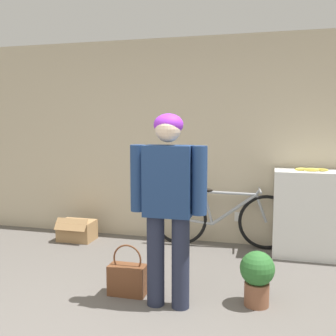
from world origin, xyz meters
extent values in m
cube|color=beige|center=(0.00, 2.94, 1.30)|extent=(8.00, 0.06, 2.60)
cube|color=white|center=(0.55, 2.91, 0.35)|extent=(0.08, 0.01, 0.12)
cube|color=white|center=(1.52, 2.66, 0.50)|extent=(1.07, 0.46, 0.99)
cylinder|color=#23283D|center=(0.03, 1.04, 0.39)|extent=(0.15, 0.15, 0.77)
cylinder|color=#23283D|center=(0.24, 1.04, 0.39)|extent=(0.15, 0.15, 0.77)
cube|color=navy|center=(0.13, 1.04, 1.07)|extent=(0.39, 0.20, 0.58)
cylinder|color=navy|center=(-0.13, 1.04, 1.08)|extent=(0.13, 0.13, 0.55)
cylinder|color=navy|center=(0.39, 1.04, 1.08)|extent=(0.13, 0.13, 0.55)
sphere|color=beige|center=(0.13, 1.04, 1.48)|extent=(0.21, 0.21, 0.21)
ellipsoid|color=purple|center=(0.13, 1.05, 1.52)|extent=(0.24, 0.22, 0.18)
torus|color=black|center=(-0.14, 2.68, 0.34)|extent=(0.67, 0.10, 0.67)
torus|color=black|center=(0.90, 2.78, 0.34)|extent=(0.67, 0.10, 0.67)
cylinder|color=#999EA3|center=(0.06, 2.70, 0.31)|extent=(0.41, 0.07, 0.08)
cylinder|color=#999EA3|center=(0.00, 2.70, 0.51)|extent=(0.32, 0.06, 0.37)
cylinder|color=#999EA3|center=(0.20, 2.71, 0.49)|extent=(0.14, 0.05, 0.41)
cylinder|color=#999EA3|center=(0.52, 2.74, 0.48)|extent=(0.55, 0.09, 0.42)
cylinder|color=#999EA3|center=(0.46, 2.74, 0.68)|extent=(0.63, 0.09, 0.05)
cylinder|color=#999EA3|center=(0.84, 2.77, 0.50)|extent=(0.16, 0.05, 0.35)
cylinder|color=#999EA3|center=(0.80, 2.77, 0.70)|extent=(0.07, 0.04, 0.08)
cylinder|color=#999EA3|center=(0.82, 2.77, 0.73)|extent=(0.06, 0.46, 0.02)
ellipsoid|color=black|center=(0.15, 2.71, 0.71)|extent=(0.23, 0.10, 0.05)
ellipsoid|color=#EAD64C|center=(1.38, 2.59, 1.01)|extent=(0.17, 0.04, 0.04)
ellipsoid|color=#EAD64C|center=(1.27, 2.61, 1.01)|extent=(0.15, 0.10, 0.04)
ellipsoid|color=#EAD64C|center=(1.49, 2.61, 1.01)|extent=(0.15, 0.10, 0.03)
sphere|color=brown|center=(1.21, 2.63, 1.01)|extent=(0.02, 0.02, 0.02)
cube|color=brown|center=(-0.27, 1.16, 0.14)|extent=(0.33, 0.17, 0.27)
torus|color=brown|center=(-0.27, 1.16, 0.33)|extent=(0.27, 0.02, 0.27)
cube|color=#A87F51|center=(-1.50, 2.53, 0.13)|extent=(0.45, 0.31, 0.26)
cube|color=#A87F51|center=(-1.50, 2.37, 0.25)|extent=(0.43, 0.11, 0.14)
cylinder|color=brown|center=(0.85, 1.24, 0.10)|extent=(0.21, 0.21, 0.20)
sphere|color=#2D6B2D|center=(0.85, 1.24, 0.32)|extent=(0.29, 0.29, 0.29)
camera|label=1|loc=(0.94, -2.01, 1.54)|focal=42.00mm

